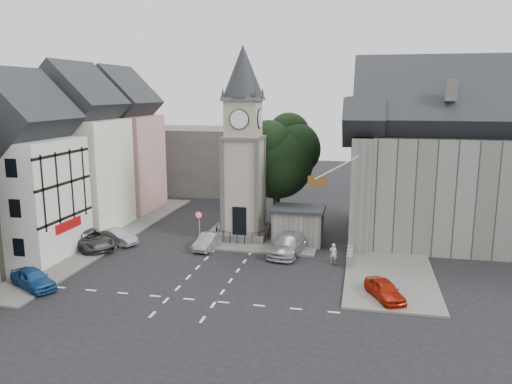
% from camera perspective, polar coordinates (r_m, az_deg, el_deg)
% --- Properties ---
extents(ground, '(120.00, 120.00, 0.00)m').
position_cam_1_polar(ground, '(36.26, -4.41, -8.76)').
color(ground, black).
rests_on(ground, ground).
extents(pavement_west, '(6.00, 30.00, 0.14)m').
position_cam_1_polar(pavement_west, '(46.30, -17.27, -4.69)').
color(pavement_west, '#595651').
rests_on(pavement_west, ground).
extents(pavement_east, '(6.00, 26.00, 0.14)m').
position_cam_1_polar(pavement_east, '(42.49, 14.62, -5.98)').
color(pavement_east, '#595651').
rests_on(pavement_east, ground).
extents(central_island, '(10.00, 8.00, 0.16)m').
position_cam_1_polar(central_island, '(43.26, 0.54, -5.28)').
color(central_island, '#595651').
rests_on(central_island, ground).
extents(road_markings, '(20.00, 8.00, 0.01)m').
position_cam_1_polar(road_markings, '(31.41, -7.33, -12.08)').
color(road_markings, silver).
rests_on(road_markings, ground).
extents(clock_tower, '(4.86, 4.86, 16.25)m').
position_cam_1_polar(clock_tower, '(42.00, -1.45, 5.42)').
color(clock_tower, '#4C4944').
rests_on(clock_tower, ground).
extents(stone_shelter, '(4.30, 3.30, 3.08)m').
position_cam_1_polar(stone_shelter, '(41.86, 4.84, -3.80)').
color(stone_shelter, '#65635D').
rests_on(stone_shelter, ground).
extents(town_tree, '(7.20, 7.20, 10.80)m').
position_cam_1_polar(town_tree, '(46.60, 2.41, 4.58)').
color(town_tree, black).
rests_on(town_tree, ground).
extents(warning_sign_post, '(0.70, 0.19, 2.85)m').
position_cam_1_polar(warning_sign_post, '(41.55, -6.55, -3.26)').
color(warning_sign_post, black).
rests_on(warning_sign_post, ground).
extents(terrace_pink, '(8.10, 7.60, 12.80)m').
position_cam_1_polar(terrace_pink, '(55.15, -15.31, 4.82)').
color(terrace_pink, tan).
rests_on(terrace_pink, ground).
extents(terrace_cream, '(8.10, 7.60, 12.80)m').
position_cam_1_polar(terrace_cream, '(48.24, -19.67, 3.69)').
color(terrace_cream, '#EFE7C8').
rests_on(terrace_cream, ground).
extents(terrace_tudor, '(8.10, 7.60, 12.00)m').
position_cam_1_polar(terrace_tudor, '(41.79, -25.37, 1.62)').
color(terrace_tudor, silver).
rests_on(terrace_tudor, ground).
extents(backdrop_west, '(20.00, 10.00, 8.00)m').
position_cam_1_polar(backdrop_west, '(64.98, -7.57, 3.76)').
color(backdrop_west, '#4C4944').
rests_on(backdrop_west, ground).
extents(east_building, '(14.40, 11.40, 12.60)m').
position_cam_1_polar(east_building, '(44.40, 19.51, 2.68)').
color(east_building, '#65635D').
rests_on(east_building, ground).
extents(east_boundary_wall, '(0.40, 16.00, 0.90)m').
position_cam_1_polar(east_boundary_wall, '(44.26, 10.92, -4.60)').
color(east_boundary_wall, '#65635D').
rests_on(east_boundary_wall, ground).
extents(flagpole, '(3.68, 0.10, 2.74)m').
position_cam_1_polar(flagpole, '(37.05, 9.19, 2.74)').
color(flagpole, white).
rests_on(flagpole, ground).
extents(car_west_blue, '(4.17, 3.23, 1.33)m').
position_cam_1_polar(car_west_blue, '(35.56, -24.13, -9.04)').
color(car_west_blue, navy).
rests_on(car_west_blue, ground).
extents(car_west_silver, '(3.97, 2.56, 1.23)m').
position_cam_1_polar(car_west_silver, '(43.27, -15.57, -4.96)').
color(car_west_silver, '#95979C').
rests_on(car_west_silver, ground).
extents(car_west_grey, '(5.91, 5.30, 1.52)m').
position_cam_1_polar(car_west_grey, '(42.66, -18.50, -5.16)').
color(car_west_grey, '#323234').
rests_on(car_west_grey, ground).
extents(car_island_silver, '(1.65, 3.86, 1.24)m').
position_cam_1_polar(car_island_silver, '(40.75, -5.48, -5.59)').
color(car_island_silver, gray).
rests_on(car_island_silver, ground).
extents(car_island_east, '(2.99, 5.63, 1.55)m').
position_cam_1_polar(car_island_east, '(39.27, 3.73, -5.97)').
color(car_island_east, '#9FA1A6').
rests_on(car_island_east, ground).
extents(car_east_red, '(2.77, 3.85, 1.22)m').
position_cam_1_polar(car_east_red, '(31.91, 14.50, -10.80)').
color(car_east_red, '#9C1A08').
rests_on(car_east_red, ground).
extents(pedestrian, '(0.59, 0.42, 1.52)m').
position_cam_1_polar(pedestrian, '(37.53, 8.81, -6.94)').
color(pedestrian, beige).
rests_on(pedestrian, ground).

